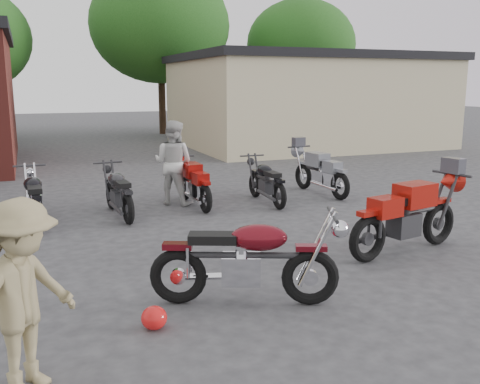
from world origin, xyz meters
name	(u,v)px	position (x,y,z in m)	size (l,w,h in m)	color
ground	(272,302)	(0.00, 0.00, 0.00)	(90.00, 90.00, 0.00)	#333335
stucco_building	(304,103)	(8.50, 15.00, 1.75)	(10.00, 8.00, 3.50)	#BFB888
tree_2	(161,47)	(4.00, 22.00, 4.40)	(7.04, 7.04, 8.80)	#164111
tree_3	(300,61)	(12.00, 22.00, 3.80)	(6.08, 6.08, 7.60)	#164111
vintage_motorcycle	(248,254)	(-0.29, 0.04, 0.63)	(2.16, 0.71, 1.25)	#5B0B14
sportbike	(408,212)	(2.76, 0.98, 0.65)	(2.24, 0.74, 1.30)	#AF170E
helmet	(154,318)	(-1.48, -0.20, 0.13)	(0.28, 0.28, 0.26)	red
person_light	(173,163)	(0.28, 5.62, 0.91)	(0.88, 0.69, 1.82)	beige
person_tan	(24,297)	(-2.72, -0.94, 0.84)	(1.09, 0.62, 1.68)	#97885D
row_bike_2	(34,195)	(-2.57, 4.94, 0.56)	(1.92, 0.63, 1.11)	black
row_bike_3	(118,189)	(-1.01, 4.97, 0.54)	(1.88, 0.62, 1.09)	#232326
row_bike_4	(194,181)	(0.63, 5.30, 0.55)	(1.89, 0.62, 1.09)	#A2120D
row_bike_5	(266,179)	(2.19, 5.00, 0.53)	(1.84, 0.61, 1.07)	black
row_bike_6	(320,170)	(3.78, 5.41, 0.59)	(2.02, 0.67, 1.17)	gray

